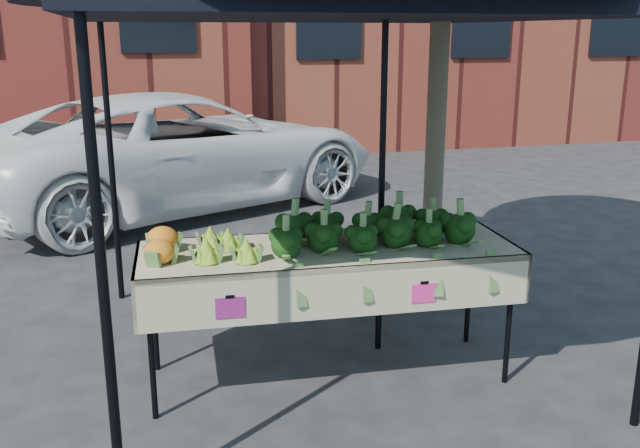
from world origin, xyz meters
The scene contains 7 objects.
ground centered at (0.00, 0.00, 0.00)m, with size 90.00×90.00×0.00m, color #242426.
table centered at (0.10, 0.12, 0.45)m, with size 2.45×0.96×0.90m.
canopy centered at (0.22, 0.51, 1.37)m, with size 3.16×3.16×2.74m, color black, non-canonical shape.
broccoli_heap centered at (0.38, 0.15, 1.03)m, with size 1.37×0.57×0.26m, color black.
romanesco_cluster centered at (-0.56, 0.16, 1.00)m, with size 0.43×0.57×0.20m, color #A1B824.
cauliflower_pair centered at (-0.93, 0.19, 0.99)m, with size 0.23×0.43×0.18m, color orange.
street_tree centered at (1.25, 1.08, 2.21)m, with size 2.24×2.24×4.42m, color #1E4C14, non-canonical shape.
Camera 1 is at (-1.07, -3.98, 2.22)m, focal length 39.39 mm.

